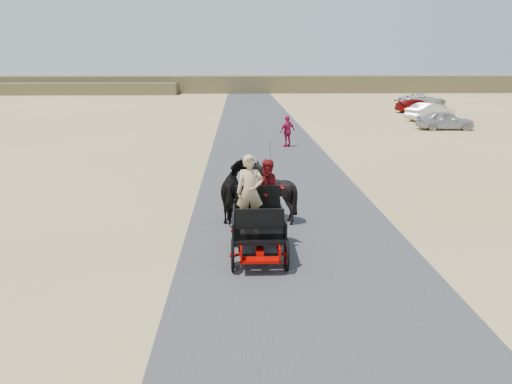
{
  "coord_description": "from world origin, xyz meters",
  "views": [
    {
      "loc": [
        -1.51,
        -13.0,
        4.7
      ],
      "look_at": [
        -1.05,
        0.14,
        1.2
      ],
      "focal_mm": 35.0,
      "sensor_mm": 36.0,
      "label": 1
    }
  ],
  "objects_px": {
    "car_a": "(445,120)",
    "car_b": "(430,112)",
    "horse_right": "(273,191)",
    "pedestrian": "(287,131)",
    "car_d": "(423,100)",
    "horse_left": "(236,192)",
    "car_c": "(418,106)",
    "carriage": "(258,242)"
  },
  "relations": [
    {
      "from": "car_a",
      "to": "pedestrian",
      "type": "bearing_deg",
      "value": 121.62
    },
    {
      "from": "car_a",
      "to": "car_c",
      "type": "distance_m",
      "value": 11.76
    },
    {
      "from": "car_d",
      "to": "carriage",
      "type": "bearing_deg",
      "value": 143.13
    },
    {
      "from": "horse_right",
      "to": "car_b",
      "type": "distance_m",
      "value": 28.48
    },
    {
      "from": "car_a",
      "to": "car_b",
      "type": "xyz_separation_m",
      "value": [
        0.93,
        5.24,
        0.05
      ]
    },
    {
      "from": "carriage",
      "to": "horse_left",
      "type": "bearing_deg",
      "value": 100.39
    },
    {
      "from": "car_d",
      "to": "car_a",
      "type": "bearing_deg",
      "value": 152.89
    },
    {
      "from": "car_d",
      "to": "car_b",
      "type": "bearing_deg",
      "value": 150.67
    },
    {
      "from": "horse_left",
      "to": "car_c",
      "type": "distance_m",
      "value": 35.15
    },
    {
      "from": "horse_left",
      "to": "car_c",
      "type": "relative_size",
      "value": 0.49
    },
    {
      "from": "pedestrian",
      "to": "car_c",
      "type": "height_order",
      "value": "pedestrian"
    },
    {
      "from": "car_a",
      "to": "car_b",
      "type": "relative_size",
      "value": 0.9
    },
    {
      "from": "carriage",
      "to": "car_a",
      "type": "bearing_deg",
      "value": 58.46
    },
    {
      "from": "horse_left",
      "to": "horse_right",
      "type": "relative_size",
      "value": 1.18
    },
    {
      "from": "pedestrian",
      "to": "car_c",
      "type": "bearing_deg",
      "value": -161.7
    },
    {
      "from": "horse_left",
      "to": "car_d",
      "type": "height_order",
      "value": "horse_left"
    },
    {
      "from": "horse_left",
      "to": "car_a",
      "type": "height_order",
      "value": "horse_left"
    },
    {
      "from": "horse_right",
      "to": "car_d",
      "type": "height_order",
      "value": "horse_right"
    },
    {
      "from": "carriage",
      "to": "pedestrian",
      "type": "height_order",
      "value": "pedestrian"
    },
    {
      "from": "horse_left",
      "to": "car_c",
      "type": "height_order",
      "value": "horse_left"
    },
    {
      "from": "car_d",
      "to": "horse_right",
      "type": "bearing_deg",
      "value": 142.05
    },
    {
      "from": "car_b",
      "to": "car_a",
      "type": "bearing_deg",
      "value": 142.17
    },
    {
      "from": "pedestrian",
      "to": "car_d",
      "type": "bearing_deg",
      "value": -159.03
    },
    {
      "from": "car_b",
      "to": "carriage",
      "type": "bearing_deg",
      "value": 124.23
    },
    {
      "from": "horse_left",
      "to": "car_d",
      "type": "bearing_deg",
      "value": -117.45
    },
    {
      "from": "car_a",
      "to": "car_d",
      "type": "height_order",
      "value": "car_d"
    },
    {
      "from": "carriage",
      "to": "horse_left",
      "type": "distance_m",
      "value": 3.09
    },
    {
      "from": "horse_left",
      "to": "pedestrian",
      "type": "xyz_separation_m",
      "value": [
        2.79,
        12.84,
        0.02
      ]
    },
    {
      "from": "horse_right",
      "to": "pedestrian",
      "type": "xyz_separation_m",
      "value": [
        1.69,
        12.84,
        0.01
      ]
    },
    {
      "from": "horse_right",
      "to": "car_b",
      "type": "height_order",
      "value": "horse_right"
    },
    {
      "from": "carriage",
      "to": "horse_right",
      "type": "height_order",
      "value": "horse_right"
    },
    {
      "from": "pedestrian",
      "to": "car_a",
      "type": "bearing_deg",
      "value": 175.16
    },
    {
      "from": "horse_right",
      "to": "pedestrian",
      "type": "bearing_deg",
      "value": -97.49
    },
    {
      "from": "car_d",
      "to": "car_c",
      "type": "bearing_deg",
      "value": 143.8
    },
    {
      "from": "horse_left",
      "to": "carriage",
      "type": "bearing_deg",
      "value": 100.39
    },
    {
      "from": "pedestrian",
      "to": "carriage",
      "type": "bearing_deg",
      "value": 47.26
    },
    {
      "from": "horse_left",
      "to": "pedestrian",
      "type": "relative_size",
      "value": 1.16
    },
    {
      "from": "car_a",
      "to": "car_d",
      "type": "bearing_deg",
      "value": -13.48
    },
    {
      "from": "car_d",
      "to": "pedestrian",
      "type": "bearing_deg",
      "value": 133.8
    },
    {
      "from": "pedestrian",
      "to": "car_b",
      "type": "distance_m",
      "value": 17.23
    },
    {
      "from": "car_b",
      "to": "horse_right",
      "type": "bearing_deg",
      "value": 122.38
    },
    {
      "from": "car_a",
      "to": "horse_left",
      "type": "bearing_deg",
      "value": 145.38
    }
  ]
}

